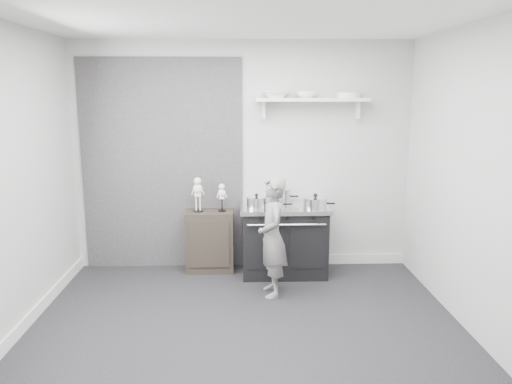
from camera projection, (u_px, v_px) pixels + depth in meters
ground at (245, 333)px, 4.45m from camera, size 4.00×4.00×0.00m
room_shell at (233, 148)px, 4.27m from camera, size 4.02×3.62×2.71m
wall_shelf at (312, 101)px, 5.72m from camera, size 1.30×0.26×0.24m
stove at (284, 239)px, 5.83m from camera, size 1.02×0.64×0.82m
side_cabinet at (210, 241)px, 5.94m from camera, size 0.56×0.33×0.73m
child at (272, 237)px, 5.17m from camera, size 0.35×0.49×1.26m
pot_front_left at (257, 202)px, 5.62m from camera, size 0.31×0.23×0.17m
pot_back_left at (280, 196)px, 5.85m from camera, size 0.36×0.28×0.23m
pot_front_right at (315, 203)px, 5.59m from camera, size 0.36×0.28×0.18m
pot_front_center at (277, 204)px, 5.55m from camera, size 0.25×0.16×0.16m
skeleton_full at (198, 192)px, 5.82m from camera, size 0.13×0.08×0.47m
skeleton_torso at (222, 196)px, 5.83m from camera, size 0.11×0.07×0.38m
bowl_large at (276, 94)px, 5.68m from camera, size 0.31×0.31×0.08m
bowl_small at (307, 95)px, 5.70m from camera, size 0.23×0.23×0.07m
plate_stack at (349, 95)px, 5.71m from camera, size 0.27×0.27×0.06m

